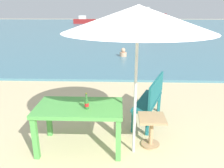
# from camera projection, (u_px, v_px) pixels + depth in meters

# --- Properties ---
(sea_water) EXTENTS (120.00, 50.00, 0.08)m
(sea_water) POSITION_uv_depth(u_px,v_px,m) (122.00, 27.00, 30.84)
(sea_water) COLOR teal
(sea_water) RESTS_ON ground_plane
(picnic_table_green) EXTENTS (1.40, 0.80, 0.76)m
(picnic_table_green) POSITION_uv_depth(u_px,v_px,m) (80.00, 112.00, 3.59)
(picnic_table_green) COLOR #4C9E47
(picnic_table_green) RESTS_ON ground_plane
(beer_bottle_amber) EXTENTS (0.07, 0.07, 0.26)m
(beer_bottle_amber) POSITION_uv_depth(u_px,v_px,m) (87.00, 103.00, 3.42)
(beer_bottle_amber) COLOR #2D662D
(beer_bottle_amber) RESTS_ON picnic_table_green
(patio_umbrella) EXTENTS (2.10, 2.10, 2.30)m
(patio_umbrella) POSITION_uv_depth(u_px,v_px,m) (138.00, 19.00, 2.98)
(patio_umbrella) COLOR silver
(patio_umbrella) RESTS_ON ground_plane
(side_table_wood) EXTENTS (0.44, 0.44, 0.54)m
(side_table_wood) POSITION_uv_depth(u_px,v_px,m) (151.00, 127.00, 3.72)
(side_table_wood) COLOR tan
(side_table_wood) RESTS_ON ground_plane
(bench_teal_center) EXTENTS (0.76, 1.25, 0.95)m
(bench_teal_center) POSITION_uv_depth(u_px,v_px,m) (151.00, 97.00, 4.48)
(bench_teal_center) COLOR #196066
(bench_teal_center) RESTS_ON ground_plane
(swimmer_person) EXTENTS (0.34, 0.34, 0.41)m
(swimmer_person) POSITION_uv_depth(u_px,v_px,m) (123.00, 53.00, 10.75)
(swimmer_person) COLOR tan
(swimmer_person) RESTS_ON sea_water
(boat_sailboat) EXTENTS (7.52, 2.05, 2.73)m
(boat_sailboat) POSITION_uv_depth(u_px,v_px,m) (145.00, 16.00, 42.74)
(boat_sailboat) COLOR maroon
(boat_sailboat) RESTS_ON sea_water
(boat_tanker) EXTENTS (3.62, 0.99, 1.32)m
(boat_tanker) POSITION_uv_depth(u_px,v_px,m) (84.00, 21.00, 36.90)
(boat_tanker) COLOR maroon
(boat_tanker) RESTS_ON sea_water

